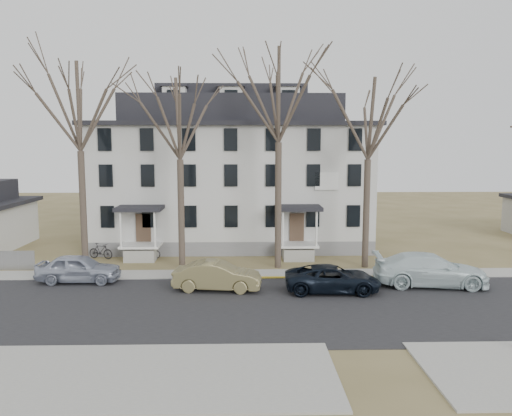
{
  "coord_description": "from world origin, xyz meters",
  "views": [
    {
      "loc": [
        -1.07,
        -20.79,
        7.64
      ],
      "look_at": [
        -0.39,
        9.0,
        3.87
      ],
      "focal_mm": 35.0,
      "sensor_mm": 36.0,
      "label": 1
    }
  ],
  "objects_px": {
    "boarding_house": "(233,174)",
    "tree_mid_left": "(179,112)",
    "tree_mid_right": "(369,112)",
    "car_navy": "(333,279)",
    "car_tan": "(217,277)",
    "tree_center": "(279,87)",
    "bicycle_right": "(101,251)",
    "bicycle_left": "(148,253)",
    "tree_far_left": "(78,99)",
    "car_silver": "(79,269)",
    "car_white": "(430,270)"
  },
  "relations": [
    {
      "from": "boarding_house",
      "to": "tree_center",
      "type": "relative_size",
      "value": 1.41
    },
    {
      "from": "boarding_house",
      "to": "car_tan",
      "type": "relative_size",
      "value": 4.53
    },
    {
      "from": "car_tan",
      "to": "bicycle_left",
      "type": "height_order",
      "value": "car_tan"
    },
    {
      "from": "tree_mid_right",
      "to": "car_navy",
      "type": "height_order",
      "value": "tree_mid_right"
    },
    {
      "from": "boarding_house",
      "to": "car_navy",
      "type": "height_order",
      "value": "boarding_house"
    },
    {
      "from": "car_silver",
      "to": "bicycle_left",
      "type": "xyz_separation_m",
      "value": [
        2.73,
        5.73,
        -0.34
      ]
    },
    {
      "from": "tree_mid_left",
      "to": "bicycle_left",
      "type": "xyz_separation_m",
      "value": [
        -2.6,
        2.49,
        -9.16
      ]
    },
    {
      "from": "car_tan",
      "to": "car_silver",
      "type": "bearing_deg",
      "value": 83.7
    },
    {
      "from": "tree_mid_left",
      "to": "tree_mid_right",
      "type": "xyz_separation_m",
      "value": [
        11.5,
        0.0,
        0.0
      ]
    },
    {
      "from": "bicycle_left",
      "to": "boarding_house",
      "type": "bearing_deg",
      "value": -42.99
    },
    {
      "from": "tree_mid_left",
      "to": "bicycle_right",
      "type": "height_order",
      "value": "tree_mid_left"
    },
    {
      "from": "bicycle_left",
      "to": "tree_center",
      "type": "bearing_deg",
      "value": -104.44
    },
    {
      "from": "bicycle_right",
      "to": "tree_mid_right",
      "type": "bearing_deg",
      "value": -80.39
    },
    {
      "from": "tree_far_left",
      "to": "tree_mid_left",
      "type": "relative_size",
      "value": 1.08
    },
    {
      "from": "tree_mid_left",
      "to": "car_white",
      "type": "distance_m",
      "value": 17.07
    },
    {
      "from": "car_white",
      "to": "bicycle_left",
      "type": "distance_m",
      "value": 17.97
    },
    {
      "from": "tree_mid_right",
      "to": "car_silver",
      "type": "xyz_separation_m",
      "value": [
        -16.83,
        -3.24,
        -8.82
      ]
    },
    {
      "from": "tree_far_left",
      "to": "car_tan",
      "type": "distance_m",
      "value": 13.72
    },
    {
      "from": "tree_center",
      "to": "car_navy",
      "type": "bearing_deg",
      "value": -65.17
    },
    {
      "from": "boarding_house",
      "to": "car_tan",
      "type": "height_order",
      "value": "boarding_house"
    },
    {
      "from": "boarding_house",
      "to": "car_navy",
      "type": "relative_size",
      "value": 4.2
    },
    {
      "from": "tree_far_left",
      "to": "car_navy",
      "type": "height_order",
      "value": "tree_far_left"
    },
    {
      "from": "car_navy",
      "to": "car_tan",
      "type": "bearing_deg",
      "value": 87.75
    },
    {
      "from": "bicycle_left",
      "to": "bicycle_right",
      "type": "bearing_deg",
      "value": 91.65
    },
    {
      "from": "bicycle_left",
      "to": "bicycle_right",
      "type": "height_order",
      "value": "bicycle_right"
    },
    {
      "from": "tree_mid_left",
      "to": "tree_mid_right",
      "type": "distance_m",
      "value": 11.5
    },
    {
      "from": "tree_far_left",
      "to": "car_tan",
      "type": "bearing_deg",
      "value": -30.36
    },
    {
      "from": "tree_far_left",
      "to": "bicycle_right",
      "type": "bearing_deg",
      "value": 84.56
    },
    {
      "from": "car_white",
      "to": "bicycle_left",
      "type": "xyz_separation_m",
      "value": [
        -16.6,
        6.87,
        -0.44
      ]
    },
    {
      "from": "car_navy",
      "to": "car_silver",
      "type": "bearing_deg",
      "value": 83.03
    },
    {
      "from": "bicycle_left",
      "to": "bicycle_right",
      "type": "relative_size",
      "value": 0.94
    },
    {
      "from": "boarding_house",
      "to": "tree_mid_left",
      "type": "height_order",
      "value": "tree_mid_left"
    },
    {
      "from": "tree_mid_right",
      "to": "bicycle_left",
      "type": "relative_size",
      "value": 7.6
    },
    {
      "from": "tree_center",
      "to": "tree_mid_right",
      "type": "xyz_separation_m",
      "value": [
        5.5,
        0.0,
        -1.48
      ]
    },
    {
      "from": "tree_center",
      "to": "car_tan",
      "type": "bearing_deg",
      "value": -125.46
    },
    {
      "from": "car_navy",
      "to": "car_white",
      "type": "xyz_separation_m",
      "value": [
        5.5,
        1.01,
        0.19
      ]
    },
    {
      "from": "tree_center",
      "to": "car_white",
      "type": "distance_m",
      "value": 13.69
    },
    {
      "from": "boarding_house",
      "to": "tree_mid_left",
      "type": "xyz_separation_m",
      "value": [
        -3.0,
        -8.15,
        4.22
      ]
    },
    {
      "from": "tree_mid_left",
      "to": "car_silver",
      "type": "relative_size",
      "value": 2.79
    },
    {
      "from": "tree_center",
      "to": "bicycle_right",
      "type": "xyz_separation_m",
      "value": [
        -11.76,
        2.49,
        -10.55
      ]
    },
    {
      "from": "car_navy",
      "to": "bicycle_left",
      "type": "bearing_deg",
      "value": 56.48
    },
    {
      "from": "boarding_house",
      "to": "car_navy",
      "type": "bearing_deg",
      "value": -67.92
    },
    {
      "from": "boarding_house",
      "to": "bicycle_right",
      "type": "xyz_separation_m",
      "value": [
        -8.76,
        -5.66,
        -4.85
      ]
    },
    {
      "from": "car_white",
      "to": "bicycle_left",
      "type": "relative_size",
      "value": 3.6
    },
    {
      "from": "tree_center",
      "to": "car_navy",
      "type": "relative_size",
      "value": 2.97
    },
    {
      "from": "tree_center",
      "to": "bicycle_right",
      "type": "bearing_deg",
      "value": 168.04
    },
    {
      "from": "tree_mid_left",
      "to": "car_navy",
      "type": "bearing_deg",
      "value": -32.41
    },
    {
      "from": "car_silver",
      "to": "bicycle_left",
      "type": "distance_m",
      "value": 6.36
    },
    {
      "from": "tree_mid_left",
      "to": "car_white",
      "type": "height_order",
      "value": "tree_mid_left"
    },
    {
      "from": "tree_far_left",
      "to": "car_navy",
      "type": "xyz_separation_m",
      "value": [
        14.5,
        -5.39,
        -9.66
      ]
    }
  ]
}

